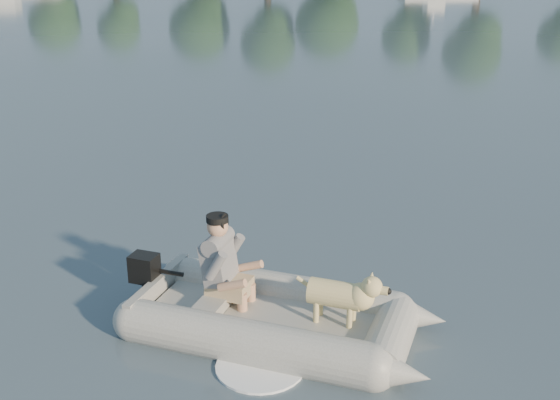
% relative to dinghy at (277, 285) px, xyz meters
% --- Properties ---
extents(water, '(160.00, 160.00, 0.00)m').
position_rel_dinghy_xyz_m(water, '(-0.67, 0.28, -0.54)').
color(water, slate).
rests_on(water, ground).
extents(dinghy, '(4.50, 3.24, 1.28)m').
position_rel_dinghy_xyz_m(dinghy, '(0.00, 0.00, 0.00)').
color(dinghy, gray).
rests_on(dinghy, water).
extents(man, '(0.72, 0.63, 0.99)m').
position_rel_dinghy_xyz_m(man, '(-0.63, 0.11, 0.17)').
color(man, slate).
rests_on(man, dinghy).
extents(dog, '(0.88, 0.39, 0.57)m').
position_rel_dinghy_xyz_m(dog, '(0.59, -0.01, -0.06)').
color(dog, tan).
rests_on(dog, dinghy).
extents(outboard_motor, '(0.40, 0.30, 0.72)m').
position_rel_dinghy_xyz_m(outboard_motor, '(-1.51, 0.16, -0.25)').
color(outboard_motor, black).
rests_on(outboard_motor, dinghy).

